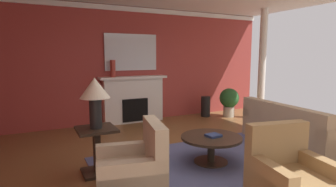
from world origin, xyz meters
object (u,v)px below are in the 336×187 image
object	(u,v)px
sofa	(293,131)
armchair_facing_fireplace	(290,182)
coffee_table	(211,143)
table_lamp	(95,93)
mantel_mirror	(131,52)
vase_tall_corner	(206,106)
armchair_near_window	(133,173)
side_table	(97,147)
vase_mantel_left	(113,69)
fireplace	(134,101)
potted_plant	(229,100)

from	to	relation	value
sofa	armchair_facing_fireplace	size ratio (longest dim) A/B	2.30
coffee_table	table_lamp	world-z (taller)	table_lamp
mantel_mirror	sofa	distance (m)	4.29
mantel_mirror	vase_tall_corner	distance (m)	2.65
armchair_near_window	side_table	world-z (taller)	armchair_near_window
sofa	side_table	bearing A→B (deg)	172.96
mantel_mirror	side_table	world-z (taller)	mantel_mirror
vase_mantel_left	vase_tall_corner	size ratio (longest dim) A/B	0.72
table_lamp	side_table	bearing A→B (deg)	0.00
sofa	vase_tall_corner	bearing A→B (deg)	90.06
mantel_mirror	vase_tall_corner	xyz separation A→B (m)	(2.10, -0.42, -1.56)
sofa	vase_tall_corner	xyz separation A→B (m)	(-0.00, 2.97, -0.00)
mantel_mirror	vase_mantel_left	size ratio (longest dim) A/B	3.31
mantel_mirror	table_lamp	distance (m)	3.40
mantel_mirror	vase_mantel_left	distance (m)	0.71
mantel_mirror	vase_mantel_left	bearing A→B (deg)	-162.82
mantel_mirror	table_lamp	size ratio (longest dim) A/B	1.89
table_lamp	vase_tall_corner	size ratio (longest dim) A/B	1.26
sofa	side_table	distance (m)	3.72
sofa	side_table	world-z (taller)	sofa
fireplace	armchair_near_window	distance (m)	3.98
sofa	table_lamp	xyz separation A→B (m)	(-3.69, 0.46, 0.93)
armchair_facing_fireplace	vase_tall_corner	world-z (taller)	armchair_facing_fireplace
sofa	armchair_near_window	xyz separation A→B (m)	(-3.45, -0.46, 0.01)
armchair_facing_fireplace	table_lamp	bearing A→B (deg)	132.45
fireplace	side_table	xyz separation A→B (m)	(-1.59, -2.82, -0.18)
mantel_mirror	side_table	distance (m)	3.64
coffee_table	table_lamp	bearing A→B (deg)	166.11
mantel_mirror	side_table	xyz separation A→B (m)	(-1.59, -2.94, -1.46)
fireplace	mantel_mirror	distance (m)	1.28
fireplace	side_table	bearing A→B (deg)	-119.38
vase_tall_corner	armchair_near_window	bearing A→B (deg)	-135.09
armchair_facing_fireplace	mantel_mirror	bearing A→B (deg)	92.44
armchair_near_window	vase_mantel_left	xyz separation A→B (m)	(0.79, 3.68, 1.14)
potted_plant	fireplace	bearing A→B (deg)	167.08
sofa	potted_plant	bearing A→B (deg)	77.33
fireplace	side_table	size ratio (longest dim) A/B	2.57
fireplace	side_table	distance (m)	3.24
vase_mantel_left	table_lamp	bearing A→B (deg)	-110.53
vase_mantel_left	potted_plant	distance (m)	3.44
mantel_mirror	vase_mantel_left	world-z (taller)	mantel_mirror
vase_mantel_left	vase_tall_corner	world-z (taller)	vase_mantel_left
coffee_table	fireplace	bearing A→B (deg)	93.23
vase_tall_corner	potted_plant	bearing A→B (deg)	-28.12
armchair_facing_fireplace	potted_plant	bearing A→B (deg)	59.04
fireplace	coffee_table	distance (m)	3.27
sofa	potted_plant	world-z (taller)	sofa
sofa	armchair_near_window	bearing A→B (deg)	-172.42
armchair_facing_fireplace	vase_tall_corner	bearing A→B (deg)	67.07
table_lamp	vase_tall_corner	xyz separation A→B (m)	(3.69, 2.52, -0.93)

